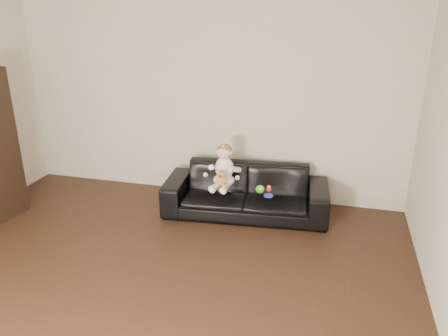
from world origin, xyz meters
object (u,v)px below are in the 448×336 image
(baby, at_px, (224,168))
(toy_green, at_px, (260,189))
(toy_rattle, at_px, (269,189))
(sofa, at_px, (246,191))
(teddy_bear, at_px, (221,178))
(toy_blue_disc, at_px, (268,196))

(baby, xyz_separation_m, toy_green, (0.45, -0.09, -0.18))
(baby, bearing_deg, toy_rattle, 4.87)
(sofa, xyz_separation_m, baby, (-0.25, -0.11, 0.31))
(baby, height_order, toy_rattle, baby)
(baby, bearing_deg, teddy_bear, -77.22)
(sofa, bearing_deg, toy_green, -48.57)
(teddy_bear, relative_size, toy_green, 1.51)
(toy_green, relative_size, toy_rattle, 1.79)
(baby, relative_size, toy_green, 4.06)
(toy_green, bearing_deg, baby, 169.00)
(toy_green, xyz_separation_m, toy_rattle, (0.09, 0.05, -0.01))
(teddy_bear, bearing_deg, baby, 98.60)
(sofa, xyz_separation_m, toy_green, (0.21, -0.19, 0.13))
(teddy_bear, relative_size, toy_rattle, 2.71)
(teddy_bear, height_order, toy_rattle, teddy_bear)
(baby, height_order, toy_blue_disc, baby)
(baby, bearing_deg, toy_green, -1.93)
(sofa, height_order, toy_green, sofa)
(baby, xyz_separation_m, teddy_bear, (0.01, -0.15, -0.07))
(baby, xyz_separation_m, toy_rattle, (0.54, -0.04, -0.19))
(toy_rattle, bearing_deg, toy_blue_disc, -82.28)
(toy_rattle, relative_size, toy_blue_disc, 0.65)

